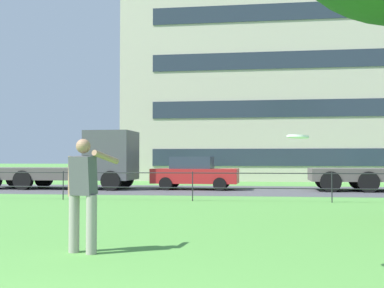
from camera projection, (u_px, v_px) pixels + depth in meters
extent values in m
cube|color=#4C4C51|center=(209.00, 190.00, 21.77)|extent=(80.00, 7.04, 0.01)
cylinder|color=#232328|center=(63.00, 185.00, 16.62)|extent=(0.04, 0.04, 1.00)
cylinder|color=#232328|center=(193.00, 186.00, 16.02)|extent=(0.04, 0.04, 1.00)
cylinder|color=#232328|center=(332.00, 187.00, 15.43)|extent=(0.04, 0.04, 1.00)
cylinder|color=#232328|center=(193.00, 188.00, 16.02)|extent=(36.74, 0.03, 0.03)
cylinder|color=#232328|center=(193.00, 173.00, 16.04)|extent=(36.74, 0.03, 0.03)
cylinder|color=gray|center=(74.00, 223.00, 7.18)|extent=(0.16, 0.16, 0.87)
cylinder|color=gray|center=(91.00, 225.00, 7.05)|extent=(0.16, 0.16, 0.87)
cube|color=#4C4C51|center=(83.00, 175.00, 7.14)|extent=(0.42, 0.36, 0.60)
sphere|color=#A87A5B|center=(83.00, 146.00, 7.15)|extent=(0.22, 0.22, 0.22)
cylinder|color=#A87A5B|center=(106.00, 157.00, 7.34)|extent=(0.27, 0.62, 0.22)
cylinder|color=#A87A5B|center=(71.00, 176.00, 7.23)|extent=(0.09, 0.09, 0.62)
cylinder|color=white|center=(298.00, 137.00, 5.77)|extent=(0.38, 0.38, 0.04)
cube|color=#4C4C51|center=(112.00, 155.00, 22.44)|extent=(2.13, 2.33, 2.30)
cube|color=#283342|center=(130.00, 148.00, 22.32)|extent=(0.14, 1.84, 0.87)
cube|color=#56514C|center=(39.00, 173.00, 22.93)|extent=(5.23, 2.37, 0.56)
cylinder|color=black|center=(124.00, 179.00, 23.40)|extent=(0.90, 0.31, 0.90)
cylinder|color=black|center=(111.00, 181.00, 21.31)|extent=(0.90, 0.31, 0.90)
cylinder|color=black|center=(44.00, 178.00, 24.00)|extent=(0.90, 0.31, 0.90)
cylinder|color=black|center=(23.00, 180.00, 21.91)|extent=(0.90, 0.31, 0.90)
cylinder|color=black|center=(15.00, 178.00, 24.23)|extent=(0.90, 0.31, 0.90)
cube|color=red|center=(195.00, 176.00, 22.19)|extent=(4.06, 1.85, 0.68)
cube|color=#2D3847|center=(192.00, 163.00, 22.24)|extent=(1.96, 1.59, 0.56)
cylinder|color=black|center=(223.00, 182.00, 22.77)|extent=(0.61, 0.22, 0.60)
cylinder|color=black|center=(220.00, 184.00, 21.18)|extent=(0.61, 0.22, 0.60)
cylinder|color=black|center=(173.00, 182.00, 23.18)|extent=(0.61, 0.22, 0.60)
cylinder|color=black|center=(166.00, 184.00, 21.59)|extent=(0.61, 0.22, 0.60)
cube|color=#56514C|center=(369.00, 175.00, 21.13)|extent=(5.26, 2.43, 0.56)
cylinder|color=black|center=(359.00, 180.00, 22.21)|extent=(0.91, 0.32, 0.90)
cylinder|color=black|center=(368.00, 182.00, 20.12)|extent=(0.91, 0.32, 0.90)
cylinder|color=black|center=(325.00, 180.00, 22.45)|extent=(0.91, 0.32, 0.90)
cylinder|color=black|center=(331.00, 182.00, 20.36)|extent=(0.91, 0.32, 0.90)
cube|color=beige|center=(324.00, 95.00, 34.96)|extent=(27.95, 11.01, 12.36)
cube|color=gray|center=(323.00, 10.00, 35.17)|extent=(28.19, 11.25, 0.40)
cube|color=#283342|center=(338.00, 157.00, 29.32)|extent=(23.48, 0.06, 1.10)
cube|color=#283342|center=(337.00, 108.00, 29.42)|extent=(23.48, 0.06, 1.10)
cube|color=#283342|center=(337.00, 58.00, 29.52)|extent=(23.48, 0.06, 1.10)
cube|color=#283342|center=(336.00, 10.00, 29.62)|extent=(23.48, 0.06, 1.10)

